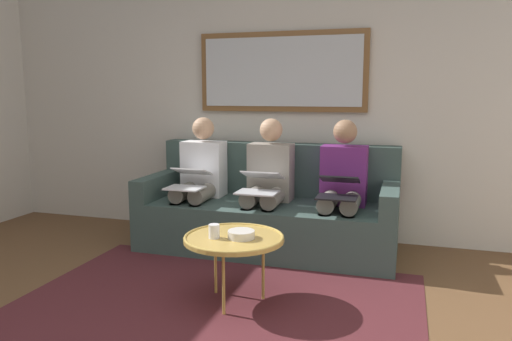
% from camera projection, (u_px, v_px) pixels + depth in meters
% --- Properties ---
extents(wall_rear, '(6.00, 0.12, 2.60)m').
position_uv_depth(wall_rear, '(284.00, 99.00, 4.66)').
color(wall_rear, beige).
rests_on(wall_rear, ground_plane).
extents(area_rug, '(2.60, 1.80, 0.01)m').
position_uv_depth(area_rug, '(218.00, 303.00, 3.21)').
color(area_rug, '#4C1E23').
rests_on(area_rug, ground_plane).
extents(couch, '(2.20, 0.90, 0.90)m').
position_uv_depth(couch, '(270.00, 212.00, 4.36)').
color(couch, '#384C47').
rests_on(couch, ground_plane).
extents(framed_mirror, '(1.58, 0.05, 0.73)m').
position_uv_depth(framed_mirror, '(282.00, 72.00, 4.53)').
color(framed_mirror, brown).
extents(coffee_table, '(0.65, 0.65, 0.45)m').
position_uv_depth(coffee_table, '(234.00, 239.00, 3.16)').
color(coffee_table, tan).
rests_on(coffee_table, ground_plane).
extents(cup, '(0.07, 0.07, 0.09)m').
position_uv_depth(cup, '(214.00, 231.00, 3.13)').
color(cup, silver).
rests_on(cup, coffee_table).
extents(bowl, '(0.17, 0.17, 0.05)m').
position_uv_depth(bowl, '(241.00, 234.00, 3.13)').
color(bowl, beige).
rests_on(bowl, coffee_table).
extents(person_left, '(0.38, 0.58, 1.14)m').
position_uv_depth(person_left, '(342.00, 185.00, 4.06)').
color(person_left, '#66236B').
rests_on(person_left, couch).
extents(laptop_black, '(0.31, 0.38, 0.17)m').
position_uv_depth(laptop_black, '(338.00, 187.00, 3.84)').
color(laptop_black, black).
extents(person_middle, '(0.38, 0.58, 1.14)m').
position_uv_depth(person_middle, '(268.00, 181.00, 4.25)').
color(person_middle, gray).
rests_on(person_middle, couch).
extents(laptop_silver, '(0.33, 0.39, 0.17)m').
position_uv_depth(laptop_silver, '(260.00, 183.00, 4.03)').
color(laptop_silver, silver).
extents(person_right, '(0.38, 0.58, 1.14)m').
position_uv_depth(person_right, '(200.00, 177.00, 4.43)').
color(person_right, silver).
rests_on(person_right, couch).
extents(laptop_white, '(0.30, 0.39, 0.17)m').
position_uv_depth(laptop_white, '(189.00, 179.00, 4.21)').
color(laptop_white, white).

